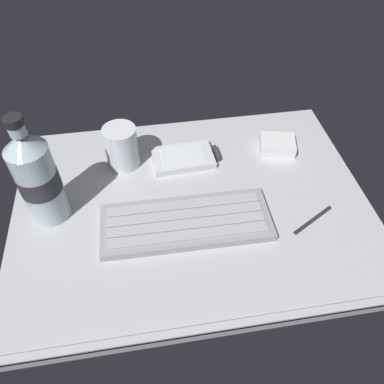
{
  "coord_description": "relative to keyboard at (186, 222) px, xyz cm",
  "views": [
    {
      "loc": [
        -7.1,
        -44.47,
        52.47
      ],
      "look_at": [
        0.0,
        0.0,
        3.0
      ],
      "focal_mm": 35.58,
      "sensor_mm": 36.0,
      "label": 1
    }
  ],
  "objects": [
    {
      "name": "ground_plane",
      "position": [
        1.79,
        4.53,
        -1.79
      ],
      "size": [
        64.0,
        48.0,
        2.8
      ],
      "color": "#B7BABC"
    },
    {
      "name": "keyboard",
      "position": [
        0.0,
        0.0,
        0.0
      ],
      "size": [
        29.17,
        11.47,
        1.7
      ],
      "color": "#93969B",
      "rests_on": "ground_plane"
    },
    {
      "name": "handheld_device",
      "position": [
        2.45,
        16.27,
        -0.08
      ],
      "size": [
        13.1,
        8.25,
        1.5
      ],
      "color": "silver",
      "rests_on": "ground_plane"
    },
    {
      "name": "juice_cup",
      "position": [
        -9.94,
        17.39,
        3.1
      ],
      "size": [
        6.4,
        6.4,
        8.5
      ],
      "color": "silver",
      "rests_on": "ground_plane"
    },
    {
      "name": "water_bottle",
      "position": [
        -23.07,
        6.38,
        8.2
      ],
      "size": [
        6.73,
        6.73,
        20.8
      ],
      "color": "silver",
      "rests_on": "ground_plane"
    },
    {
      "name": "charger_block",
      "position": [
        21.49,
        16.65,
        0.39
      ],
      "size": [
        8.11,
        7.07,
        2.4
      ],
      "primitive_type": "cube",
      "rotation": [
        0.0,
        0.0,
        -0.23
      ],
      "color": "white",
      "rests_on": "ground_plane"
    },
    {
      "name": "stylus_pen",
      "position": [
        22.01,
        -2.48,
        -0.46
      ],
      "size": [
        8.65,
        5.21,
        0.7
      ],
      "primitive_type": "cylinder",
      "rotation": [
        0.0,
        1.57,
        0.5
      ],
      "color": "#26262B",
      "rests_on": "ground_plane"
    }
  ]
}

